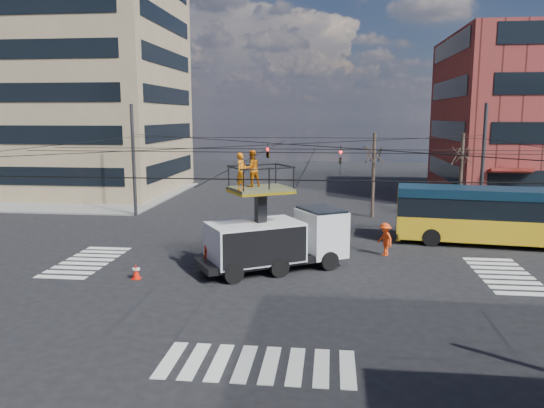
{
  "coord_description": "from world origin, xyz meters",
  "views": [
    {
      "loc": [
        2.06,
        -24.38,
        7.21
      ],
      "look_at": [
        -0.9,
        1.76,
        2.8
      ],
      "focal_mm": 35.0,
      "sensor_mm": 36.0,
      "label": 1
    }
  ],
  "objects_px": {
    "traffic_cone": "(136,271)",
    "worker_ground": "(208,255)",
    "utility_truck": "(276,229)",
    "city_bus": "(514,215)",
    "flagger": "(385,239)"
  },
  "relations": [
    {
      "from": "flagger",
      "to": "utility_truck",
      "type": "bearing_deg",
      "value": -88.98
    },
    {
      "from": "city_bus",
      "to": "traffic_cone",
      "type": "bearing_deg",
      "value": -148.73
    },
    {
      "from": "utility_truck",
      "to": "worker_ground",
      "type": "relative_size",
      "value": 4.43
    },
    {
      "from": "traffic_cone",
      "to": "worker_ground",
      "type": "height_order",
      "value": "worker_ground"
    },
    {
      "from": "city_bus",
      "to": "traffic_cone",
      "type": "xyz_separation_m",
      "value": [
        -18.71,
        -8.24,
        -1.38
      ]
    },
    {
      "from": "traffic_cone",
      "to": "flagger",
      "type": "bearing_deg",
      "value": 25.06
    },
    {
      "from": "city_bus",
      "to": "worker_ground",
      "type": "xyz_separation_m",
      "value": [
        -15.79,
        -6.77,
        -0.91
      ]
    },
    {
      "from": "city_bus",
      "to": "flagger",
      "type": "xyz_separation_m",
      "value": [
        -7.3,
        -2.91,
        -0.87
      ]
    },
    {
      "from": "worker_ground",
      "to": "utility_truck",
      "type": "bearing_deg",
      "value": -78.5
    },
    {
      "from": "traffic_cone",
      "to": "flagger",
      "type": "relative_size",
      "value": 0.41
    },
    {
      "from": "utility_truck",
      "to": "city_bus",
      "type": "bearing_deg",
      "value": -5.39
    },
    {
      "from": "worker_ground",
      "to": "flagger",
      "type": "xyz_separation_m",
      "value": [
        8.49,
        3.86,
        0.05
      ]
    },
    {
      "from": "city_bus",
      "to": "worker_ground",
      "type": "height_order",
      "value": "city_bus"
    },
    {
      "from": "utility_truck",
      "to": "city_bus",
      "type": "distance_m",
      "value": 14.02
    },
    {
      "from": "worker_ground",
      "to": "traffic_cone",
      "type": "bearing_deg",
      "value": 115.05
    }
  ]
}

